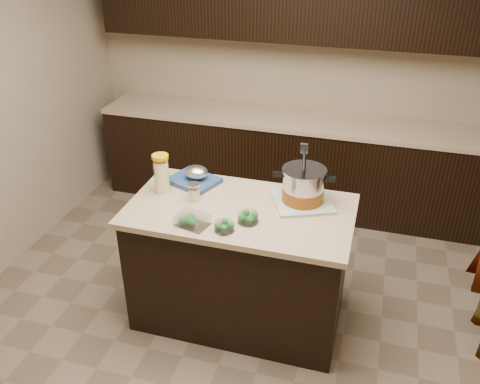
{
  "coord_description": "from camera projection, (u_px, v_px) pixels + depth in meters",
  "views": [
    {
      "loc": [
        0.79,
        -2.7,
        2.6
      ],
      "look_at": [
        0.0,
        0.0,
        1.02
      ],
      "focal_mm": 38.0,
      "sensor_mm": 36.0,
      "label": 1
    }
  ],
  "objects": [
    {
      "name": "broccoli_tub_right",
      "position": [
        224.0,
        227.0,
        3.04
      ],
      "size": [
        0.13,
        0.13,
        0.06
      ],
      "rotation": [
        0.0,
        0.0,
        -0.05
      ],
      "color": "silver",
      "rests_on": "island"
    },
    {
      "name": "mason_jar",
      "position": [
        194.0,
        193.0,
        3.34
      ],
      "size": [
        0.09,
        0.09,
        0.13
      ],
      "rotation": [
        0.0,
        0.0,
        0.16
      ],
      "color": "#E2E08A",
      "rests_on": "island"
    },
    {
      "name": "ground_plane",
      "position": [
        240.0,
        313.0,
        3.72
      ],
      "size": [
        4.0,
        4.0,
        0.0
      ],
      "primitive_type": "plane",
      "color": "brown",
      "rests_on": "ground"
    },
    {
      "name": "island",
      "position": [
        240.0,
        264.0,
        3.5
      ],
      "size": [
        1.46,
        0.81,
        0.9
      ],
      "color": "black",
      "rests_on": "ground"
    },
    {
      "name": "blue_tray",
      "position": [
        195.0,
        177.0,
        3.56
      ],
      "size": [
        0.4,
        0.36,
        0.12
      ],
      "rotation": [
        0.0,
        0.0,
        -0.37
      ],
      "color": "navy",
      "rests_on": "island"
    },
    {
      "name": "lemonade_pitcher",
      "position": [
        162.0,
        175.0,
        3.41
      ],
      "size": [
        0.12,
        0.12,
        0.27
      ],
      "rotation": [
        0.0,
        0.0,
        0.1
      ],
      "color": "#E2E08A",
      "rests_on": "island"
    },
    {
      "name": "stock_pot",
      "position": [
        303.0,
        187.0,
        3.29
      ],
      "size": [
        0.4,
        0.31,
        0.41
      ],
      "rotation": [
        0.0,
        0.0,
        0.08
      ],
      "color": "#B7B7BC",
      "rests_on": "dish_towel"
    },
    {
      "name": "room_shell",
      "position": [
        240.0,
        85.0,
        2.88
      ],
      "size": [
        4.04,
        4.04,
        2.72
      ],
      "color": "tan",
      "rests_on": "ground"
    },
    {
      "name": "back_cabinets",
      "position": [
        292.0,
        112.0,
        4.72
      ],
      "size": [
        3.6,
        0.63,
        2.33
      ],
      "color": "black",
      "rests_on": "ground"
    },
    {
      "name": "dish_towel",
      "position": [
        302.0,
        201.0,
        3.34
      ],
      "size": [
        0.47,
        0.47,
        0.02
      ],
      "primitive_type": "cube",
      "rotation": [
        0.0,
        0.0,
        0.41
      ],
      "color": "#6C9162",
      "rests_on": "island"
    },
    {
      "name": "broccoli_tub_left",
      "position": [
        248.0,
        218.0,
        3.12
      ],
      "size": [
        0.16,
        0.16,
        0.06
      ],
      "rotation": [
        0.0,
        0.0,
        0.28
      ],
      "color": "silver",
      "rests_on": "island"
    },
    {
      "name": "broccoli_tub_rect",
      "position": [
        192.0,
        221.0,
        3.09
      ],
      "size": [
        0.22,
        0.18,
        0.07
      ],
      "rotation": [
        0.0,
        0.0,
        -0.25
      ],
      "color": "silver",
      "rests_on": "island"
    }
  ]
}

